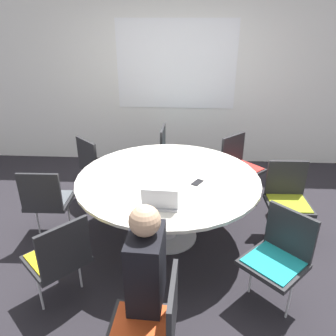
# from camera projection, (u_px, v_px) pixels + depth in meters

# --- Properties ---
(ground_plane) EXTENTS (16.00, 16.00, 0.00)m
(ground_plane) POSITION_uv_depth(u_px,v_px,m) (168.00, 236.00, 3.64)
(ground_plane) COLOR black
(wall_back) EXTENTS (8.00, 0.07, 2.70)m
(wall_back) POSITION_uv_depth(u_px,v_px,m) (176.00, 78.00, 5.03)
(wall_back) COLOR silver
(wall_back) RESTS_ON ground_plane
(conference_table) EXTENTS (1.86, 1.86, 0.74)m
(conference_table) POSITION_uv_depth(u_px,v_px,m) (168.00, 187.00, 3.38)
(conference_table) COLOR #B7B7BC
(conference_table) RESTS_ON ground_plane
(chair_0) EXTENTS (0.44, 0.46, 0.85)m
(chair_0) POSITION_uv_depth(u_px,v_px,m) (152.00, 324.00, 2.02)
(chair_0) COLOR #262628
(chair_0) RESTS_ON ground_plane
(chair_1) EXTENTS (0.61, 0.61, 0.85)m
(chair_1) POSITION_uv_depth(u_px,v_px,m) (279.00, 253.00, 2.62)
(chair_1) COLOR #262628
(chair_1) RESTS_ON ground_plane
(chair_2) EXTENTS (0.45, 0.43, 0.85)m
(chair_2) POSITION_uv_depth(u_px,v_px,m) (288.00, 196.00, 3.45)
(chair_2) COLOR #262628
(chair_2) RESTS_ON ground_plane
(chair_3) EXTENTS (0.61, 0.61, 0.85)m
(chair_3) POSITION_uv_depth(u_px,v_px,m) (240.00, 163.00, 4.21)
(chair_3) COLOR #262628
(chair_3) RESTS_ON ground_plane
(chair_4) EXTENTS (0.44, 0.46, 0.85)m
(chair_4) POSITION_uv_depth(u_px,v_px,m) (172.00, 152.00, 4.57)
(chair_4) COLOR #262628
(chair_4) RESTS_ON ground_plane
(chair_5) EXTENTS (0.61, 0.61, 0.85)m
(chair_5) POSITION_uv_depth(u_px,v_px,m) (97.00, 163.00, 4.22)
(chair_5) COLOR #262628
(chair_5) RESTS_ON ground_plane
(chair_6) EXTENTS (0.45, 0.43, 0.85)m
(chair_6) POSITION_uv_depth(u_px,v_px,m) (47.00, 198.00, 3.41)
(chair_6) COLOR #262628
(chair_6) RESTS_ON ground_plane
(chair_7) EXTENTS (0.61, 0.61, 0.85)m
(chair_7) POSITION_uv_depth(u_px,v_px,m) (59.00, 255.00, 2.59)
(chair_7) COLOR #262628
(chair_7) RESTS_ON ground_plane
(person_0) EXTENTS (0.27, 0.37, 1.20)m
(person_0) POSITION_uv_depth(u_px,v_px,m) (144.00, 271.00, 2.16)
(person_0) COLOR black
(person_0) RESTS_ON ground_plane
(laptop) EXTENTS (0.32, 0.26, 0.21)m
(laptop) POSITION_uv_depth(u_px,v_px,m) (161.00, 202.00, 2.78)
(laptop) COLOR silver
(laptop) RESTS_ON conference_table
(cell_phone) EXTENTS (0.13, 0.16, 0.01)m
(cell_phone) POSITION_uv_depth(u_px,v_px,m) (197.00, 182.00, 3.21)
(cell_phone) COLOR black
(cell_phone) RESTS_ON conference_table
(handbag) EXTENTS (0.36, 0.16, 0.28)m
(handbag) POSITION_uv_depth(u_px,v_px,m) (287.00, 205.00, 3.96)
(handbag) COLOR #513319
(handbag) RESTS_ON ground_plane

